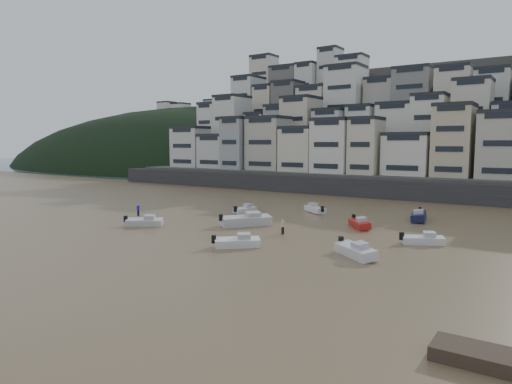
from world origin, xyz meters
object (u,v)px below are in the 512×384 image
Objects in this scene: boat_b at (355,249)px; person_pink at (283,227)px; boat_f at (245,209)px; boat_d at (423,238)px; boat_c at (246,218)px; boat_h at (315,208)px; boat_j at (144,221)px; boat_e at (359,222)px; boat_i at (419,215)px; boat_a at (237,241)px; person_blue at (138,210)px.

person_pink reaches higher than boat_b.
boat_f is 2.47× the size of person_pink.
boat_d is (3.82, 8.80, -0.12)m from boat_b.
boat_b is 0.79× the size of boat_c.
boat_c reaches higher than boat_h.
boat_j is at bearing 163.06° from boat_c.
boat_h reaches higher than boat_f.
boat_d is at bearing 20.77° from boat_e.
boat_j is (-27.39, -23.37, -0.13)m from boat_i.
boat_b is at bearing -19.50° from boat_e.
boat_a is at bearing -139.00° from boat_f.
boat_j is at bearing -162.53° from person_pink.
boat_c is 17.50m from person_blue.
boat_d is at bearing -177.92° from boat_h.
boat_i is at bearing 6.43° from boat_j.
person_pink is at bearing -16.57° from boat_j.
boat_a is at bearing -128.72° from boat_b.
boat_j is (-4.02, -16.10, 0.08)m from boat_f.
boat_e is 10.37m from person_pink.
person_blue reaches higher than boat_d.
boat_h is (8.61, 5.99, 0.09)m from boat_f.
person_blue reaches higher than boat_a.
boat_a is 22.78m from boat_f.
person_blue is (-38.45, -3.66, 0.25)m from boat_d.
boat_i is at bearing 27.97° from person_blue.
person_pink is at bearing 0.40° from person_blue.
person_pink reaches higher than boat_i.
boat_a is at bearing -59.50° from boat_e.
boat_f is at bearing 138.25° from boat_d.
boat_c is at bearing -166.22° from boat_b.
boat_b is 28.65m from boat_f.
boat_f is (-12.52, 19.04, -0.09)m from boat_a.
boat_c is at bearing 157.34° from boat_d.
boat_j is at bearing 127.88° from boat_a.
boat_a is 17.94m from boat_e.
boat_d is 0.92× the size of boat_j.
person_pink is (-10.48, -18.05, 0.07)m from boat_i.
person_blue is at bearing -151.95° from boat_b.
boat_c is 21.14m from boat_d.
boat_i is (10.86, 26.31, 0.12)m from boat_a.
boat_d is at bearing -97.14° from boat_f.
boat_e is at bearing 178.15° from boat_h.
boat_a is 11.85m from boat_c.
boat_c is 3.95× the size of person_blue.
boat_a is 11.58m from boat_b.
person_pink is at bearing 45.34° from boat_a.
boat_a is 0.90× the size of boat_b.
boat_f is 0.87× the size of boat_j.
person_pink reaches higher than boat_j.
boat_b is 18.71m from boat_c.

